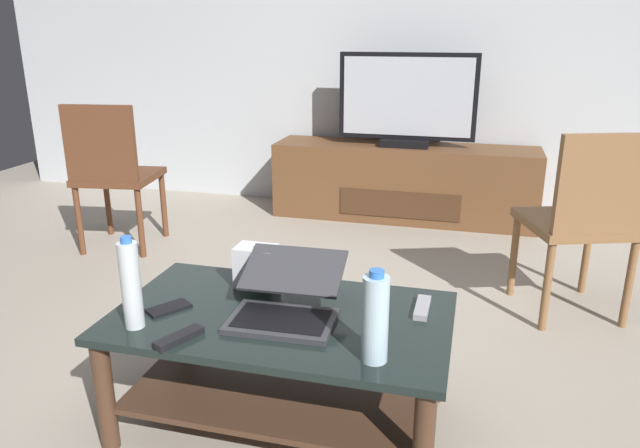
% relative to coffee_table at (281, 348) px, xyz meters
% --- Properties ---
extents(ground_plane, '(7.68, 7.68, 0.00)m').
position_rel_coffee_table_xyz_m(ground_plane, '(0.00, 0.22, -0.29)').
color(ground_plane, '#9E9384').
extents(back_wall, '(6.40, 0.12, 2.80)m').
position_rel_coffee_table_xyz_m(back_wall, '(0.00, 2.79, 1.11)').
color(back_wall, silver).
rests_on(back_wall, ground).
extents(coffee_table, '(1.10, 0.64, 0.41)m').
position_rel_coffee_table_xyz_m(coffee_table, '(0.00, 0.00, 0.00)').
color(coffee_table, black).
rests_on(coffee_table, ground).
extents(media_cabinet, '(1.83, 0.44, 0.53)m').
position_rel_coffee_table_xyz_m(media_cabinet, '(0.10, 2.47, -0.02)').
color(media_cabinet, brown).
rests_on(media_cabinet, ground).
extents(television, '(0.93, 0.20, 0.63)m').
position_rel_coffee_table_xyz_m(television, '(0.10, 2.45, 0.54)').
color(television, black).
rests_on(television, media_cabinet).
extents(dining_chair, '(0.56, 0.56, 0.89)m').
position_rel_coffee_table_xyz_m(dining_chair, '(1.07, 1.10, 0.22)').
color(dining_chair, brown).
rests_on(dining_chair, ground).
extents(side_chair, '(0.50, 0.50, 0.90)m').
position_rel_coffee_table_xyz_m(side_chair, '(-1.51, 1.36, 0.22)').
color(side_chair, '#59331E').
rests_on(side_chair, ground).
extents(laptop, '(0.34, 0.38, 0.17)m').
position_rel_coffee_table_xyz_m(laptop, '(0.02, -0.00, 0.18)').
color(laptop, '#333338').
rests_on(laptop, coffee_table).
extents(router_box, '(0.14, 0.11, 0.15)m').
position_rel_coffee_table_xyz_m(router_box, '(-0.15, 0.19, 0.20)').
color(router_box, silver).
rests_on(router_box, coffee_table).
extents(water_bottle_near, '(0.06, 0.06, 0.30)m').
position_rel_coffee_table_xyz_m(water_bottle_near, '(-0.41, -0.20, 0.27)').
color(water_bottle_near, silver).
rests_on(water_bottle_near, coffee_table).
extents(water_bottle_far, '(0.07, 0.07, 0.27)m').
position_rel_coffee_table_xyz_m(water_bottle_far, '(0.35, -0.20, 0.26)').
color(water_bottle_far, silver).
rests_on(water_bottle_far, coffee_table).
extents(cell_phone, '(0.14, 0.15, 0.01)m').
position_rel_coffee_table_xyz_m(cell_phone, '(-0.37, -0.07, 0.13)').
color(cell_phone, black).
rests_on(cell_phone, coffee_table).
extents(tv_remote, '(0.04, 0.16, 0.02)m').
position_rel_coffee_table_xyz_m(tv_remote, '(0.45, 0.14, 0.14)').
color(tv_remote, '#99999E').
rests_on(tv_remote, coffee_table).
extents(soundbar_remote, '(0.11, 0.16, 0.02)m').
position_rel_coffee_table_xyz_m(soundbar_remote, '(-0.24, -0.25, 0.14)').
color(soundbar_remote, black).
rests_on(soundbar_remote, coffee_table).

